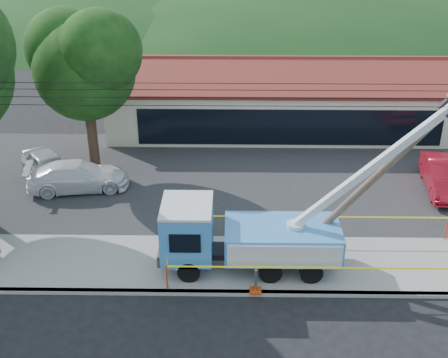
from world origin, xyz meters
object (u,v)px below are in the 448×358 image
leaning_pole (380,172)px  car_white (80,190)px  utility_truck (246,234)px  car_red (441,192)px  car_silver (51,181)px

leaning_pole → car_white: 15.57m
utility_truck → car_red: utility_truck is taller
car_white → leaning_pole: bearing=-124.9°
car_silver → car_red: bearing=-39.8°
utility_truck → car_white: 10.94m
utility_truck → car_silver: bearing=143.1°
car_red → car_silver: bearing=-175.5°
car_silver → car_white: 2.08m
leaning_pole → utility_truck: bearing=-176.3°
utility_truck → car_silver: utility_truck is taller
utility_truck → car_white: utility_truck is taller
car_white → utility_truck: bearing=-138.1°
utility_truck → car_red: size_ratio=2.43×
car_silver → car_white: bearing=-66.5°
leaning_pole → car_red: size_ratio=1.61×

